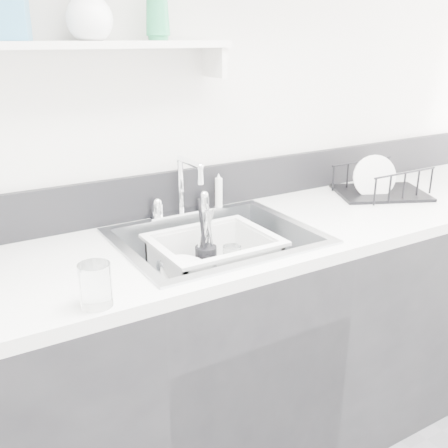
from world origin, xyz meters
TOP-DOWN VIEW (x-y plane):
  - counter_run at (0.00, 1.19)m, footprint 3.20×0.62m
  - backsplash at (0.00, 1.49)m, footprint 3.20×0.02m
  - sink at (0.00, 1.19)m, footprint 0.64×0.52m
  - faucet at (0.00, 1.44)m, footprint 0.26×0.18m
  - side_sprayer at (0.16, 1.44)m, footprint 0.03×0.03m
  - wall_shelf at (-0.35, 1.42)m, footprint 1.00×0.16m
  - wash_tub at (0.00, 1.21)m, footprint 0.49×0.44m
  - plate_stack at (-0.11, 1.18)m, footprint 0.22×0.22m
  - utensil_cup at (-0.00, 1.26)m, footprint 0.08×0.08m
  - ladle at (-0.08, 1.21)m, footprint 0.33×0.22m
  - tumbler_in_tub at (0.08, 1.22)m, footprint 0.07×0.07m
  - tumbler_counter at (-0.49, 0.94)m, footprint 0.10×0.10m
  - dish_rack at (0.84, 1.26)m, footprint 0.44×0.40m
  - bowl_small at (0.06, 1.11)m, footprint 0.15×0.15m
  - soap_bottle_b at (-0.51, 1.42)m, footprint 0.10×0.10m
  - soap_bottle_c at (-0.30, 1.40)m, footprint 0.16×0.16m
  - soap_bottle_d at (-0.08, 1.41)m, footprint 0.09×0.09m

SIDE VIEW (x-z plane):
  - counter_run at x=0.00m, z-range 0.00..0.92m
  - bowl_small at x=0.06m, z-range 0.77..0.80m
  - plate_stack at x=-0.11m, z-range 0.75..0.83m
  - ladle at x=-0.08m, z-range 0.77..0.86m
  - tumbler_in_tub at x=0.08m, z-range 0.77..0.86m
  - utensil_cup at x=0.00m, z-range 0.70..0.95m
  - wash_tub at x=0.00m, z-range 0.75..0.91m
  - sink at x=0.00m, z-range 0.73..0.93m
  - tumbler_counter at x=-0.49m, z-range 0.92..1.03m
  - faucet at x=0.00m, z-range 0.87..1.09m
  - dish_rack at x=0.84m, z-range 0.92..1.05m
  - side_sprayer at x=0.16m, z-range 0.92..1.06m
  - backsplash at x=0.00m, z-range 0.92..1.08m
  - wall_shelf at x=-0.35m, z-range 1.45..1.57m
  - soap_bottle_b at x=-0.51m, z-range 1.53..1.70m
  - soap_bottle_c at x=-0.30m, z-range 1.53..1.71m
  - soap_bottle_d at x=-0.08m, z-range 1.53..1.73m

